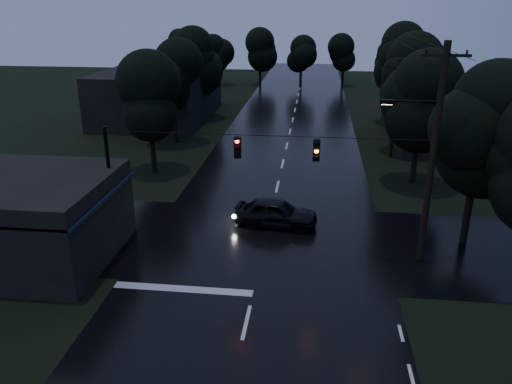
# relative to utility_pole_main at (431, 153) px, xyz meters

# --- Properties ---
(main_road) EXTENTS (12.00, 120.00, 0.02)m
(main_road) POSITION_rel_utility_pole_main_xyz_m (-7.41, 19.00, -5.26)
(main_road) COLOR black
(main_road) RESTS_ON ground
(cross_street) EXTENTS (60.00, 9.00, 0.02)m
(cross_street) POSITION_rel_utility_pole_main_xyz_m (-7.41, 1.00, -5.26)
(cross_street) COLOR black
(cross_street) RESTS_ON ground
(building_far_right) EXTENTS (10.00, 14.00, 4.40)m
(building_far_right) POSITION_rel_utility_pole_main_xyz_m (6.59, 23.00, -3.06)
(building_far_right) COLOR black
(building_far_right) RESTS_ON ground
(building_far_left) EXTENTS (10.00, 16.00, 5.00)m
(building_far_left) POSITION_rel_utility_pole_main_xyz_m (-21.41, 29.00, -2.76)
(building_far_left) COLOR black
(building_far_left) RESTS_ON ground
(utility_pole_main) EXTENTS (3.50, 0.30, 10.00)m
(utility_pole_main) POSITION_rel_utility_pole_main_xyz_m (0.00, 0.00, 0.00)
(utility_pole_main) COLOR black
(utility_pole_main) RESTS_ON ground
(utility_pole_far) EXTENTS (2.00, 0.30, 7.50)m
(utility_pole_far) POSITION_rel_utility_pole_main_xyz_m (0.89, 17.00, -1.38)
(utility_pole_far) COLOR black
(utility_pole_far) RESTS_ON ground
(anchor_pole_left) EXTENTS (0.18, 0.18, 6.00)m
(anchor_pole_left) POSITION_rel_utility_pole_main_xyz_m (-14.91, 0.00, -2.26)
(anchor_pole_left) COLOR black
(anchor_pole_left) RESTS_ON ground
(span_signals) EXTENTS (15.00, 0.37, 1.12)m
(span_signals) POSITION_rel_utility_pole_main_xyz_m (-6.85, -0.01, -0.01)
(span_signals) COLOR black
(span_signals) RESTS_ON ground
(tree_corner_near) EXTENTS (4.48, 4.48, 9.44)m
(tree_corner_near) POSITION_rel_utility_pole_main_xyz_m (2.59, 2.00, 0.74)
(tree_corner_near) COLOR black
(tree_corner_near) RESTS_ON ground
(tree_left_a) EXTENTS (3.92, 3.92, 8.26)m
(tree_left_a) POSITION_rel_utility_pole_main_xyz_m (-16.41, 11.00, -0.02)
(tree_left_a) COLOR black
(tree_left_a) RESTS_ON ground
(tree_left_b) EXTENTS (4.20, 4.20, 8.85)m
(tree_left_b) POSITION_rel_utility_pole_main_xyz_m (-17.01, 19.00, 0.36)
(tree_left_b) COLOR black
(tree_left_b) RESTS_ON ground
(tree_left_c) EXTENTS (4.48, 4.48, 9.44)m
(tree_left_c) POSITION_rel_utility_pole_main_xyz_m (-17.61, 29.00, 0.74)
(tree_left_c) COLOR black
(tree_left_c) RESTS_ON ground
(tree_right_a) EXTENTS (4.20, 4.20, 8.85)m
(tree_right_a) POSITION_rel_utility_pole_main_xyz_m (1.59, 11.00, 0.36)
(tree_right_a) COLOR black
(tree_right_a) RESTS_ON ground
(tree_right_b) EXTENTS (4.48, 4.48, 9.44)m
(tree_right_b) POSITION_rel_utility_pole_main_xyz_m (2.19, 19.00, 0.74)
(tree_right_b) COLOR black
(tree_right_b) RESTS_ON ground
(tree_right_c) EXTENTS (4.76, 4.76, 10.03)m
(tree_right_c) POSITION_rel_utility_pole_main_xyz_m (2.79, 29.00, 1.11)
(tree_right_c) COLOR black
(tree_right_c) RESTS_ON ground
(car) EXTENTS (4.62, 2.22, 1.52)m
(car) POSITION_rel_utility_pole_main_xyz_m (-7.01, 2.97, -4.50)
(car) COLOR black
(car) RESTS_ON ground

